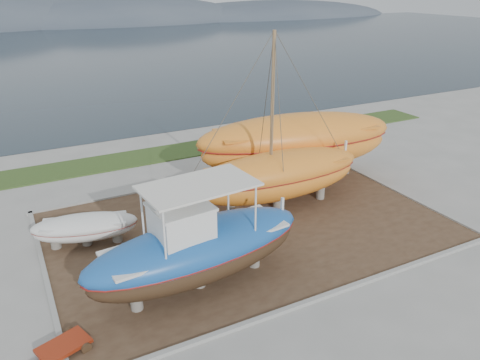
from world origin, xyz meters
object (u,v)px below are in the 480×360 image
orange_bare_hull (296,149)px  red_trailer (64,348)px  white_dinghy (86,231)px  blue_caique (198,238)px  orange_sailboat (280,125)px

orange_bare_hull → red_trailer: 16.40m
white_dinghy → red_trailer: 6.62m
red_trailer → blue_caique: bearing=-6.4°
orange_sailboat → orange_bare_hull: (2.84, 2.69, -2.47)m
orange_sailboat → red_trailer: (-11.26, -5.48, -4.28)m
orange_bare_hull → red_trailer: bearing=-140.5°
blue_caique → white_dinghy: size_ratio=1.94×
red_trailer → orange_bare_hull: bearing=10.6°
white_dinghy → orange_sailboat: size_ratio=0.49×
white_dinghy → red_trailer: (-1.92, -6.31, -0.57)m
white_dinghy → orange_bare_hull: (12.18, 1.86, 1.23)m
blue_caique → orange_bare_hull: 11.37m
orange_bare_hull → red_trailer: orange_bare_hull is taller
orange_sailboat → red_trailer: bearing=-152.5°
orange_sailboat → red_trailer: orange_sailboat is taller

